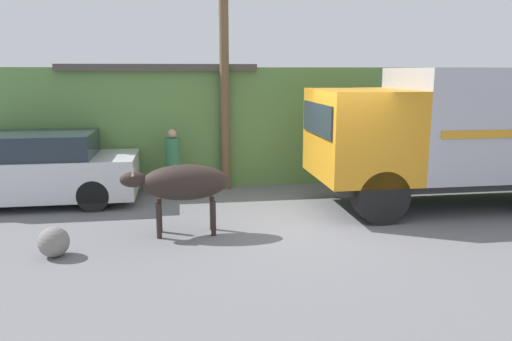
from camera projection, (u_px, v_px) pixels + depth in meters
ground_plane at (318, 224)px, 9.51m from camera, size 60.00×60.00×0.00m
hillside_embankment at (264, 117)px, 15.21m from camera, size 32.00×5.56×2.95m
building_backdrop at (162, 122)px, 13.23m from camera, size 4.70×2.70×3.03m
cargo_truck at (462, 130)px, 10.52m from camera, size 6.08×2.39×2.93m
brown_cow at (182, 183)px, 8.77m from camera, size 1.89×0.63×1.26m
parked_suv at (34, 170)px, 10.81m from camera, size 4.40×1.83×1.56m
pedestrian_on_hill at (173, 160)px, 11.63m from camera, size 0.39×0.39×1.55m
utility_pole at (224, 65)px, 11.80m from camera, size 0.90×0.23×5.77m
roadside_rock at (54, 242)px, 7.82m from camera, size 0.48×0.48×0.48m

